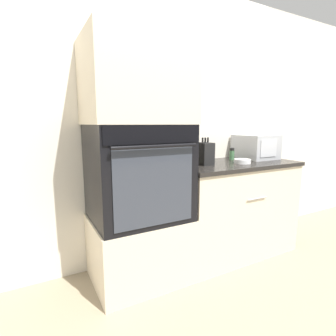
{
  "coord_description": "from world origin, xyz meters",
  "views": [
    {
      "loc": [
        -1.12,
        -1.57,
        1.26
      ],
      "look_at": [
        -0.16,
        0.21,
        0.92
      ],
      "focal_mm": 28.0,
      "sensor_mm": 36.0,
      "label": 1
    }
  ],
  "objects_px": {
    "condiment_jar_mid": "(178,160)",
    "bowl": "(242,161)",
    "microwave": "(256,147)",
    "condiment_jar_far": "(232,154)",
    "knife_block": "(205,154)",
    "condiment_jar_near": "(190,160)",
    "wall_oven": "(138,172)"
  },
  "relations": [
    {
      "from": "condiment_jar_mid",
      "to": "bowl",
      "type": "bearing_deg",
      "value": -26.98
    },
    {
      "from": "microwave",
      "to": "condiment_jar_mid",
      "type": "distance_m",
      "value": 0.9
    },
    {
      "from": "condiment_jar_far",
      "to": "condiment_jar_mid",
      "type": "bearing_deg",
      "value": 175.8
    },
    {
      "from": "knife_block",
      "to": "condiment_jar_far",
      "type": "xyz_separation_m",
      "value": [
        0.43,
        0.13,
        -0.04
      ]
    },
    {
      "from": "condiment_jar_near",
      "to": "knife_block",
      "type": "bearing_deg",
      "value": -5.75
    },
    {
      "from": "condiment_jar_mid",
      "to": "condiment_jar_far",
      "type": "height_order",
      "value": "condiment_jar_far"
    },
    {
      "from": "wall_oven",
      "to": "condiment_jar_far",
      "type": "bearing_deg",
      "value": 7.36
    },
    {
      "from": "wall_oven",
      "to": "condiment_jar_far",
      "type": "distance_m",
      "value": 1.08
    },
    {
      "from": "microwave",
      "to": "knife_block",
      "type": "bearing_deg",
      "value": -172.89
    },
    {
      "from": "bowl",
      "to": "condiment_jar_mid",
      "type": "distance_m",
      "value": 0.6
    },
    {
      "from": "condiment_jar_near",
      "to": "wall_oven",
      "type": "bearing_deg",
      "value": -176.88
    },
    {
      "from": "microwave",
      "to": "knife_block",
      "type": "relative_size",
      "value": 1.57
    },
    {
      "from": "knife_block",
      "to": "condiment_jar_mid",
      "type": "xyz_separation_m",
      "value": [
        -0.18,
        0.17,
        -0.07
      ]
    },
    {
      "from": "knife_block",
      "to": "bowl",
      "type": "height_order",
      "value": "knife_block"
    },
    {
      "from": "wall_oven",
      "to": "knife_block",
      "type": "bearing_deg",
      "value": 1.05
    },
    {
      "from": "knife_block",
      "to": "condiment_jar_far",
      "type": "relative_size",
      "value": 2.02
    },
    {
      "from": "microwave",
      "to": "bowl",
      "type": "relative_size",
      "value": 2.49
    },
    {
      "from": "microwave",
      "to": "condiment_jar_far",
      "type": "xyz_separation_m",
      "value": [
        -0.29,
        0.04,
        -0.06
      ]
    },
    {
      "from": "condiment_jar_mid",
      "to": "condiment_jar_far",
      "type": "distance_m",
      "value": 0.61
    },
    {
      "from": "wall_oven",
      "to": "condiment_jar_mid",
      "type": "distance_m",
      "value": 0.5
    },
    {
      "from": "microwave",
      "to": "knife_block",
      "type": "distance_m",
      "value": 0.72
    },
    {
      "from": "knife_block",
      "to": "microwave",
      "type": "bearing_deg",
      "value": 7.11
    },
    {
      "from": "microwave",
      "to": "condiment_jar_near",
      "type": "height_order",
      "value": "microwave"
    },
    {
      "from": "wall_oven",
      "to": "microwave",
      "type": "height_order",
      "value": "wall_oven"
    },
    {
      "from": "wall_oven",
      "to": "condiment_jar_far",
      "type": "height_order",
      "value": "wall_oven"
    },
    {
      "from": "microwave",
      "to": "condiment_jar_far",
      "type": "relative_size",
      "value": 3.16
    },
    {
      "from": "bowl",
      "to": "condiment_jar_near",
      "type": "xyz_separation_m",
      "value": [
        -0.5,
        0.11,
        0.03
      ]
    },
    {
      "from": "condiment_jar_far",
      "to": "microwave",
      "type": "bearing_deg",
      "value": -7.37
    },
    {
      "from": "microwave",
      "to": "condiment_jar_far",
      "type": "bearing_deg",
      "value": 172.63
    },
    {
      "from": "knife_block",
      "to": "condiment_jar_near",
      "type": "relative_size",
      "value": 2.29
    },
    {
      "from": "condiment_jar_near",
      "to": "condiment_jar_far",
      "type": "bearing_deg",
      "value": 10.92
    },
    {
      "from": "microwave",
      "to": "condiment_jar_near",
      "type": "relative_size",
      "value": 3.58
    }
  ]
}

